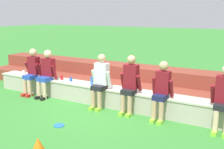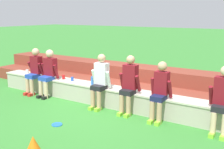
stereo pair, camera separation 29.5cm
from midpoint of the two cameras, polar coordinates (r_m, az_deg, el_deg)
ground_plane at (r=7.14m, az=-0.59°, el=-6.90°), size 80.00×80.00×0.00m
stone_seating_wall at (r=7.24m, az=0.43°, el=-4.38°), size 7.63×0.51×0.50m
brick_bleachers at (r=8.39m, az=5.43°, el=-1.61°), size 10.60×1.60×0.80m
person_far_left at (r=8.50m, az=-14.83°, el=0.97°), size 0.52×0.57×1.37m
person_left_of_center at (r=8.11m, az=-12.05°, el=0.61°), size 0.56×0.58×1.36m
person_center at (r=6.95m, az=-1.28°, el=-1.13°), size 0.52×0.52×1.38m
person_right_of_center at (r=6.56m, az=4.81°, el=-1.85°), size 0.52×0.50×1.41m
person_far_right at (r=6.23m, az=11.25°, el=-3.22°), size 0.49×0.55×1.34m
person_rightmost_edge at (r=5.90m, az=23.32°, el=-4.61°), size 0.56×0.51×1.39m
water_bottle_mid_left at (r=7.38m, az=-2.99°, el=-1.31°), size 0.07×0.07×0.24m
plastic_cup_middle at (r=8.11m, az=-9.00°, el=-0.52°), size 0.08×0.08×0.12m
plastic_cup_right_end at (r=7.86m, az=-7.19°, el=-0.93°), size 0.08×0.08×0.11m
plastic_cup_left_end at (r=9.17m, az=-16.30°, el=0.62°), size 0.09×0.09×0.12m
frisbee at (r=6.18m, az=-9.98°, el=-10.18°), size 0.23×0.23×0.02m
sports_cone at (r=5.18m, az=-14.40°, el=-13.58°), size 0.24×0.24×0.26m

